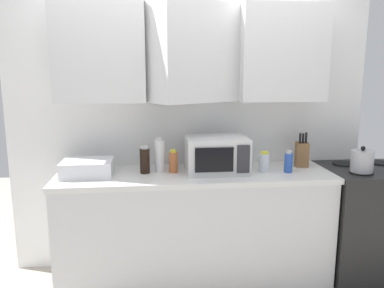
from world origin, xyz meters
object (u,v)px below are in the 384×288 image
kettle (362,161)px  knife_block (302,154)px  stove_range (366,219)px  bottle_soy_dark (145,160)px  bottle_blue_cleaner (288,162)px  bottle_white_jar (160,156)px  bottle_clear_tall (264,162)px  microwave (217,154)px  dish_rack (88,168)px  bottle_spice_jar (173,162)px

kettle → knife_block: knife_block is taller
stove_range → bottle_soy_dark: size_ratio=4.17×
bottle_blue_cleaner → bottle_white_jar: (-1.01, 0.12, 0.05)m
bottle_clear_tall → bottle_white_jar: 0.83m
stove_range → knife_block: (-0.55, 0.13, 0.55)m
microwave → knife_block: size_ratio=1.66×
kettle → microwave: microwave is taller
knife_block → bottle_soy_dark: 1.31m
dish_rack → knife_block: bearing=3.5°
bottle_white_jar → bottle_spice_jar: 0.12m
bottle_spice_jar → knife_block: bearing=4.5°
knife_block → dish_rack: bearing=-176.5°
bottle_blue_cleaner → bottle_clear_tall: bearing=171.9°
stove_range → kettle: size_ratio=4.45×
microwave → bottle_white_jar: same height
microwave → dish_rack: 1.00m
kettle → bottle_white_jar: 1.59m
knife_block → bottle_spice_jar: bearing=-175.5°
knife_block → bottle_soy_dark: bearing=-176.5°
dish_rack → bottle_white_jar: bottle_white_jar is taller
bottle_white_jar → bottle_spice_jar: bearing=-15.9°
microwave → bottle_blue_cleaner: microwave is taller
knife_block → bottle_spice_jar: knife_block is taller
bottle_soy_dark → stove_range: bearing=-1.4°
kettle → knife_block: size_ratio=0.71×
microwave → dish_rack: (-1.00, -0.01, -0.08)m
stove_range → bottle_blue_cleaner: size_ratio=5.16×
microwave → dish_rack: bearing=-179.6°
bottle_blue_cleaner → bottle_spice_jar: size_ratio=0.96×
knife_block → bottle_white_jar: 1.19m
stove_range → bottle_spice_jar: (-1.64, 0.04, 0.53)m
microwave → knife_block: knife_block is taller
bottle_blue_cleaner → bottle_spice_jar: bottle_spice_jar is taller
bottle_blue_cleaner → bottle_white_jar: bearing=173.1°
bottle_clear_tall → bottle_white_jar: bearing=173.3°
bottle_spice_jar → bottle_clear_tall: bearing=-5.3°
stove_range → bottle_soy_dark: (-1.86, 0.05, 0.55)m
kettle → bottle_clear_tall: (-0.75, 0.12, -0.02)m
dish_rack → knife_block: size_ratio=1.32×
bottle_clear_tall → bottle_soy_dark: 0.94m
kettle → microwave: size_ratio=0.43×
dish_rack → bottle_soy_dark: (0.43, 0.03, 0.05)m
kettle → bottle_clear_tall: bearing=171.2°
bottle_soy_dark → bottle_spice_jar: bearing=-1.1°
stove_range → knife_block: size_ratio=3.16×
microwave → bottle_blue_cleaner: 0.57m
kettle → bottle_clear_tall: kettle is taller
stove_range → bottle_blue_cleaner: (-0.73, -0.05, 0.53)m
knife_block → bottle_white_jar: (-1.19, -0.05, 0.03)m
bottle_white_jar → microwave: bearing=-5.8°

